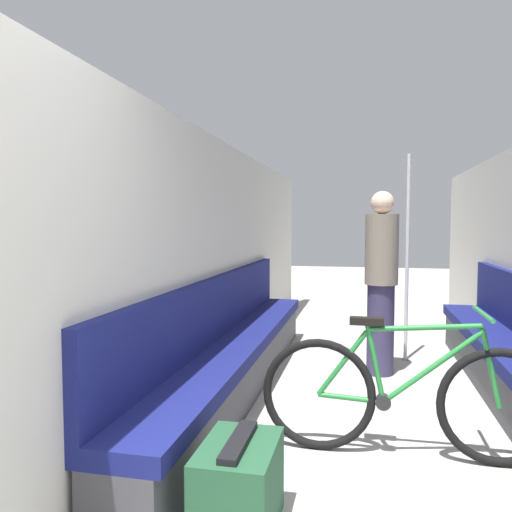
% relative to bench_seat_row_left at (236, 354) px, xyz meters
% --- Properties ---
extents(wall_left, '(0.10, 8.83, 2.11)m').
position_rel_bench_seat_row_left_xyz_m(wall_left, '(-0.24, 0.06, 0.74)').
color(wall_left, beige).
rests_on(wall_left, ground).
extents(bench_seat_row_left, '(0.43, 4.24, 0.96)m').
position_rel_bench_seat_row_left_xyz_m(bench_seat_row_left, '(0.00, 0.00, 0.00)').
color(bench_seat_row_left, '#3D3D42').
rests_on(bench_seat_row_left, ground).
extents(bicycle, '(1.72, 0.46, 0.89)m').
position_rel_bench_seat_row_left_xyz_m(bicycle, '(1.28, -0.92, 0.05)').
color(bicycle, black).
rests_on(bicycle, ground).
extents(grab_pole_near, '(0.08, 0.08, 2.09)m').
position_rel_bench_seat_row_left_xyz_m(grab_pole_near, '(1.45, 1.30, 0.70)').
color(grab_pole_near, gray).
rests_on(grab_pole_near, ground).
extents(passenger_standing, '(0.30, 0.30, 1.69)m').
position_rel_bench_seat_row_left_xyz_m(passenger_standing, '(1.18, 0.76, 0.56)').
color(passenger_standing, '#332D4C').
rests_on(passenger_standing, ground).
extents(luggage_bag, '(0.34, 0.49, 0.43)m').
position_rel_bench_seat_row_left_xyz_m(luggage_bag, '(0.49, -1.82, -0.11)').
color(luggage_bag, '#1E472D').
rests_on(luggage_bag, ground).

